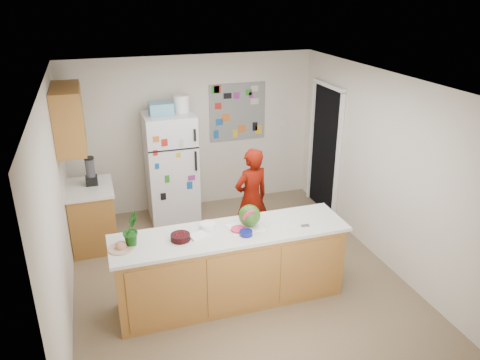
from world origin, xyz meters
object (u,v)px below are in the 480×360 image
object	(u,v)px
person	(251,199)
watermelon	(249,215)
cherry_bowl	(180,237)
refrigerator	(171,167)

from	to	relation	value
person	watermelon	world-z (taller)	person
person	watermelon	distance (m)	1.20
person	watermelon	size ratio (longest dim) A/B	5.86
watermelon	cherry_bowl	world-z (taller)	watermelon
refrigerator	watermelon	xyz separation A→B (m)	(0.49, -2.33, 0.21)
person	cherry_bowl	distance (m)	1.69
watermelon	cherry_bowl	distance (m)	0.82
refrigerator	cherry_bowl	xyz separation A→B (m)	(-0.32, -2.40, 0.11)
refrigerator	watermelon	world-z (taller)	refrigerator
refrigerator	person	world-z (taller)	refrigerator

